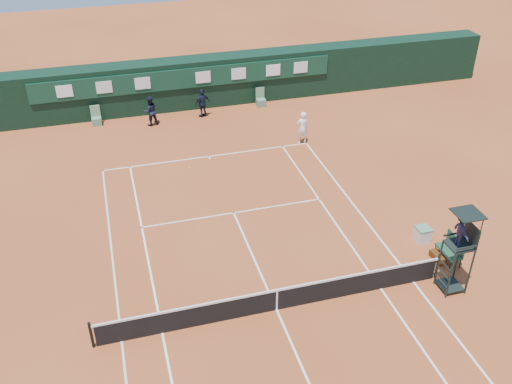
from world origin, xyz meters
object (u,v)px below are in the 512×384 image
tennis_net (277,299)px  player (302,128)px  player_bench (452,248)px  cooler (423,234)px  umpire_chair (461,236)px

tennis_net → player: 13.15m
tennis_net → player: bearing=66.4°
player_bench → cooler: size_ratio=1.86×
player → cooler: bearing=95.6°
tennis_net → player_bench: same height
tennis_net → player_bench: bearing=6.1°
umpire_chair → player_bench: umpire_chair is taller
umpire_chair → cooler: size_ratio=5.30×
umpire_chair → cooler: (0.52, 2.95, -2.13)m
cooler → player: (-1.84, 9.79, 0.60)m
tennis_net → cooler: 7.47m
player → player_bench: bearing=96.3°
umpire_chair → player: 12.89m
umpire_chair → cooler: umpire_chair is taller
player → tennis_net: bearing=61.3°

